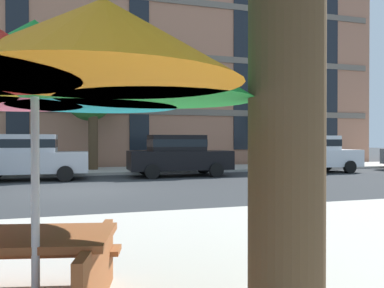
{
  "coord_description": "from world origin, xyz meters",
  "views": [
    {
      "loc": [
        0.07,
        -11.96,
        1.55
      ],
      "look_at": [
        4.51,
        3.2,
        1.4
      ],
      "focal_mm": 34.98,
      "sensor_mm": 36.0,
      "label": 1
    }
  ],
  "objects": [
    {
      "name": "street_tree_right",
      "position": [
        11.59,
        6.91,
        2.76
      ],
      "size": [
        1.86,
        2.03,
        3.79
      ],
      "color": "#4C3823",
      "rests_on": "ground"
    },
    {
      "name": "sedan_white",
      "position": [
        10.74,
        3.7,
        0.95
      ],
      "size": [
        4.4,
        1.98,
        1.78
      ],
      "color": "silver",
      "rests_on": "ground"
    },
    {
      "name": "sidewalk_far",
      "position": [
        0.0,
        6.8,
        0.06
      ],
      "size": [
        56.0,
        3.6,
        0.12
      ],
      "primitive_type": "cube",
      "color": "#B2ADA3",
      "rests_on": "ground"
    },
    {
      "name": "apartment_building",
      "position": [
        0.0,
        14.99,
        6.4
      ],
      "size": [
        37.51,
        12.08,
        12.8
      ],
      "color": "#A87056",
      "rests_on": "ground"
    },
    {
      "name": "sedan_silver",
      "position": [
        -1.98,
        3.7,
        0.95
      ],
      "size": [
        4.4,
        1.98,
        1.78
      ],
      "color": "#A8AAB2",
      "rests_on": "ground"
    },
    {
      "name": "picnic_table",
      "position": [
        -0.58,
        -8.54,
        0.49
      ],
      "size": [
        2.08,
        1.87,
        0.77
      ],
      "color": "brown",
      "rests_on": "ground"
    },
    {
      "name": "sedan_black",
      "position": [
        4.05,
        3.7,
        0.95
      ],
      "size": [
        4.4,
        1.98,
        1.78
      ],
      "color": "black",
      "rests_on": "ground"
    },
    {
      "name": "street_tree_middle",
      "position": [
        0.58,
        7.25,
        4.21
      ],
      "size": [
        3.15,
        3.03,
        5.94
      ],
      "color": "#4C3823",
      "rests_on": "ground"
    },
    {
      "name": "ground_plane",
      "position": [
        0.0,
        0.0,
        0.0
      ],
      "size": [
        120.0,
        120.0,
        0.0
      ],
      "primitive_type": "plane",
      "color": "#2D3033"
    },
    {
      "name": "patio_umbrella",
      "position": [
        -0.26,
        -9.0,
        2.12
      ],
      "size": [
        3.4,
        3.16,
        2.44
      ],
      "color": "silver",
      "rests_on": "ground"
    }
  ]
}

